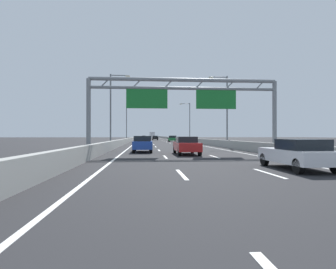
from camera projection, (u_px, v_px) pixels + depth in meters
name	position (u px, v px, depth m)	size (l,w,h in m)	color
ground_plane	(154.00, 140.00, 98.56)	(260.00, 260.00, 0.00)	#262628
lane_dash_left_1	(182.00, 174.00, 11.21)	(0.16, 3.00, 0.01)	white
lane_dash_left_2	(165.00, 157.00, 20.18)	(0.16, 3.00, 0.01)	white
lane_dash_left_3	(159.00, 150.00, 29.15)	(0.16, 3.00, 0.01)	white
lane_dash_left_4	(156.00, 147.00, 38.12)	(0.16, 3.00, 0.01)	white
lane_dash_left_5	(154.00, 145.00, 47.09)	(0.16, 3.00, 0.01)	white
lane_dash_left_6	(152.00, 143.00, 56.06)	(0.16, 3.00, 0.01)	white
lane_dash_left_7	(151.00, 142.00, 65.03)	(0.16, 3.00, 0.01)	white
lane_dash_left_8	(151.00, 141.00, 74.00)	(0.16, 3.00, 0.01)	white
lane_dash_left_9	(150.00, 141.00, 82.97)	(0.16, 3.00, 0.01)	white
lane_dash_left_10	(149.00, 140.00, 91.94)	(0.16, 3.00, 0.01)	white
lane_dash_left_11	(149.00, 140.00, 100.91)	(0.16, 3.00, 0.01)	white
lane_dash_left_12	(149.00, 139.00, 109.88)	(0.16, 3.00, 0.01)	white
lane_dash_left_13	(148.00, 139.00, 118.85)	(0.16, 3.00, 0.01)	white
lane_dash_left_14	(148.00, 139.00, 127.82)	(0.16, 3.00, 0.01)	white
lane_dash_left_15	(148.00, 139.00, 136.79)	(0.16, 3.00, 0.01)	white
lane_dash_left_16	(148.00, 138.00, 145.76)	(0.16, 3.00, 0.01)	white
lane_dash_left_17	(148.00, 138.00, 154.73)	(0.16, 3.00, 0.01)	white
lane_dash_right_1	(269.00, 173.00, 11.51)	(0.16, 3.00, 0.01)	white
lane_dash_right_2	(214.00, 157.00, 20.48)	(0.16, 3.00, 0.01)	white
lane_dash_right_3	(193.00, 150.00, 29.45)	(0.16, 3.00, 0.01)	white
lane_dash_right_4	(182.00, 147.00, 38.42)	(0.16, 3.00, 0.01)	white
lane_dash_right_5	(175.00, 145.00, 47.39)	(0.16, 3.00, 0.01)	white
lane_dash_right_6	(170.00, 143.00, 56.35)	(0.16, 3.00, 0.01)	white
lane_dash_right_7	(167.00, 142.00, 65.32)	(0.16, 3.00, 0.01)	white
lane_dash_right_8	(164.00, 141.00, 74.29)	(0.16, 3.00, 0.01)	white
lane_dash_right_9	(162.00, 141.00, 83.26)	(0.16, 3.00, 0.01)	white
lane_dash_right_10	(160.00, 140.00, 92.23)	(0.16, 3.00, 0.01)	white
lane_dash_right_11	(159.00, 140.00, 101.20)	(0.16, 3.00, 0.01)	white
lane_dash_right_12	(158.00, 139.00, 110.17)	(0.16, 3.00, 0.01)	white
lane_dash_right_13	(157.00, 139.00, 119.14)	(0.16, 3.00, 0.01)	white
lane_dash_right_14	(156.00, 139.00, 128.11)	(0.16, 3.00, 0.01)	white
lane_dash_right_15	(155.00, 139.00, 137.08)	(0.16, 3.00, 0.01)	white
lane_dash_right_16	(155.00, 138.00, 146.05)	(0.16, 3.00, 0.01)	white
lane_dash_right_17	(154.00, 138.00, 155.02)	(0.16, 3.00, 0.01)	white
edge_line_left	(138.00, 140.00, 86.17)	(0.16, 176.00, 0.01)	white
edge_line_right	(172.00, 140.00, 87.03)	(0.16, 176.00, 0.01)	white
barrier_left	(135.00, 138.00, 107.97)	(0.45, 220.00, 0.95)	#9E9E99
barrier_right	(171.00, 138.00, 109.10)	(0.45, 220.00, 0.95)	#9E9E99
sign_gantry	(184.00, 97.00, 23.44)	(16.03, 0.36, 6.36)	gray
streetlamp_left_mid	(112.00, 106.00, 36.28)	(2.58, 0.28, 9.50)	slate
streetlamp_right_mid	(225.00, 107.00, 37.50)	(2.58, 0.28, 9.50)	slate
streetlamp_left_far	(127.00, 119.00, 67.61)	(2.58, 0.28, 9.50)	slate
streetlamp_right_far	(189.00, 120.00, 68.83)	(2.58, 0.28, 9.50)	slate
green_car	(172.00, 139.00, 68.23)	(1.89, 4.62, 1.50)	#1E7A38
black_car	(155.00, 138.00, 91.70)	(1.84, 4.61, 1.44)	black
white_car	(297.00, 154.00, 12.84)	(1.84, 4.30, 1.40)	silver
red_car	(186.00, 145.00, 22.91)	(1.77, 4.48, 1.46)	red
yellow_car	(144.00, 137.00, 135.39)	(1.86, 4.14, 1.44)	yellow
blue_car	(143.00, 144.00, 26.15)	(1.75, 4.52, 1.51)	#2347AD
box_truck	(152.00, 135.00, 133.70)	(2.35, 7.81, 3.11)	#194799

